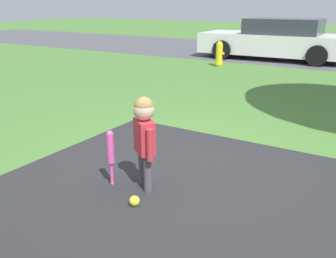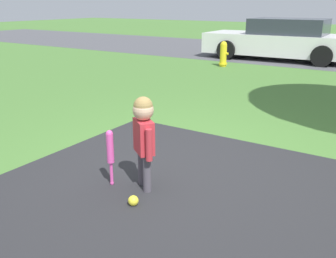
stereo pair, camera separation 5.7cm
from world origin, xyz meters
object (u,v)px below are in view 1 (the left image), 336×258
object	(u,v)px
baseball_bat	(111,150)
child	(144,130)
fire_hydrant	(219,54)
parked_car	(277,40)
sports_ball	(135,201)

from	to	relation	value
baseball_bat	child	bearing A→B (deg)	21.98
fire_hydrant	parked_car	distance (m)	2.38
baseball_bat	sports_ball	bearing A→B (deg)	-25.37
fire_hydrant	parked_car	world-z (taller)	parked_car
child	sports_ball	xyz separation A→B (m)	(0.11, -0.32, -0.52)
parked_car	fire_hydrant	bearing A→B (deg)	65.62
child	parked_car	xyz separation A→B (m)	(-1.50, 9.04, 0.00)
child	baseball_bat	size ratio (longest dim) A/B	1.60
baseball_bat	parked_car	bearing A→B (deg)	97.47
child	fire_hydrant	size ratio (longest dim) A/B	1.30
baseball_bat	fire_hydrant	size ratio (longest dim) A/B	0.82
child	sports_ball	world-z (taller)	child
sports_ball	parked_car	size ratio (longest dim) A/B	0.02
baseball_bat	parked_car	size ratio (longest dim) A/B	0.12
child	parked_car	bearing A→B (deg)	135.87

